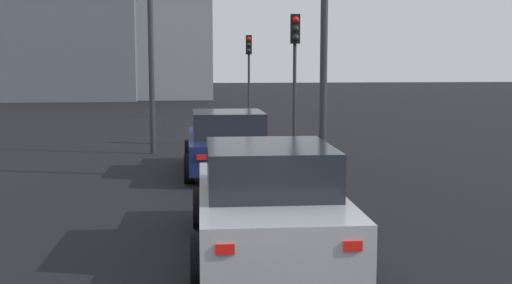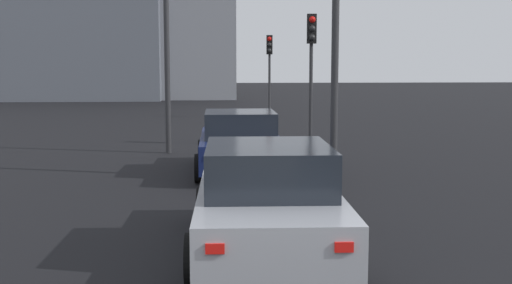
# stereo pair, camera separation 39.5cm
# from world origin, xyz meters

# --- Properties ---
(car_navy_lead) EXTENTS (4.25, 2.11, 1.49)m
(car_navy_lead) POSITION_xyz_m (10.63, -0.07, 0.72)
(car_navy_lead) COLOR #141E4C
(car_navy_lead) RESTS_ON ground_plane
(car_silver_second) EXTENTS (4.51, 2.18, 1.53)m
(car_silver_second) POSITION_xyz_m (4.11, -0.17, 0.74)
(car_silver_second) COLOR #A8AAB2
(car_silver_second) RESTS_ON ground_plane
(traffic_light_near_left) EXTENTS (0.33, 0.30, 3.92)m
(traffic_light_near_left) POSITION_xyz_m (25.65, -2.10, 2.83)
(traffic_light_near_left) COLOR #2D2D30
(traffic_light_near_left) RESTS_ON ground_plane
(traffic_light_near_right) EXTENTS (0.32, 0.28, 4.12)m
(traffic_light_near_right) POSITION_xyz_m (15.17, -2.48, 2.96)
(traffic_light_near_right) COLOR #2D2D30
(traffic_light_near_right) RESTS_ON ground_plane
(building_facade_center) EXTENTS (13.14, 11.62, 8.55)m
(building_facade_center) POSITION_xyz_m (45.74, 10.00, 4.28)
(building_facade_center) COLOR slate
(building_facade_center) RESTS_ON ground_plane
(building_facade_right) EXTENTS (11.00, 11.07, 13.11)m
(building_facade_right) POSITION_xyz_m (48.91, 16.00, 6.55)
(building_facade_right) COLOR gray
(building_facade_right) RESTS_ON ground_plane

